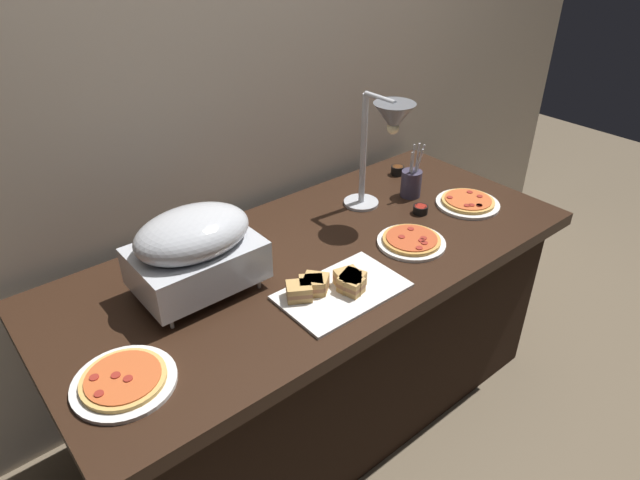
{
  "coord_description": "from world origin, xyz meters",
  "views": [
    {
      "loc": [
        -1.03,
        -1.25,
        1.82
      ],
      "look_at": [
        0.0,
        0.0,
        0.81
      ],
      "focal_mm": 31.18,
      "sensor_mm": 36.0,
      "label": 1
    }
  ],
  "objects_px": {
    "sandwich_platter": "(336,287)",
    "sauce_cup_near": "(421,209)",
    "pizza_plate_center": "(124,381)",
    "pizza_plate_front": "(468,202)",
    "chafing_dish": "(195,248)",
    "sauce_cup_far": "(397,170)",
    "heat_lamp": "(388,128)",
    "utensil_holder": "(411,182)",
    "pizza_plate_raised_stand": "(411,241)"
  },
  "relations": [
    {
      "from": "sandwich_platter",
      "to": "sauce_cup_near",
      "type": "distance_m",
      "value": 0.62
    },
    {
      "from": "pizza_plate_center",
      "to": "pizza_plate_front",
      "type": "bearing_deg",
      "value": 1.82
    },
    {
      "from": "chafing_dish",
      "to": "sauce_cup_far",
      "type": "xyz_separation_m",
      "value": [
        1.11,
        0.2,
        -0.14
      ]
    },
    {
      "from": "chafing_dish",
      "to": "sauce_cup_far",
      "type": "bearing_deg",
      "value": 10.26
    },
    {
      "from": "heat_lamp",
      "to": "pizza_plate_center",
      "type": "bearing_deg",
      "value": -169.54
    },
    {
      "from": "heat_lamp",
      "to": "pizza_plate_front",
      "type": "distance_m",
      "value": 0.5
    },
    {
      "from": "chafing_dish",
      "to": "sauce_cup_far",
      "type": "relative_size",
      "value": 6.54
    },
    {
      "from": "heat_lamp",
      "to": "chafing_dish",
      "type": "bearing_deg",
      "value": 178.51
    },
    {
      "from": "chafing_dish",
      "to": "utensil_holder",
      "type": "xyz_separation_m",
      "value": [
        1.0,
        0.02,
        -0.1
      ]
    },
    {
      "from": "pizza_plate_raised_stand",
      "to": "utensil_holder",
      "type": "distance_m",
      "value": 0.38
    },
    {
      "from": "sauce_cup_near",
      "to": "utensil_holder",
      "type": "relative_size",
      "value": 0.25
    },
    {
      "from": "pizza_plate_front",
      "to": "pizza_plate_center",
      "type": "bearing_deg",
      "value": -178.18
    },
    {
      "from": "pizza_plate_raised_stand",
      "to": "sauce_cup_near",
      "type": "height_order",
      "value": "same"
    },
    {
      "from": "sauce_cup_near",
      "to": "sauce_cup_far",
      "type": "distance_m",
      "value": 0.36
    },
    {
      "from": "heat_lamp",
      "to": "pizza_plate_raised_stand",
      "type": "distance_m",
      "value": 0.41
    },
    {
      "from": "heat_lamp",
      "to": "sauce_cup_near",
      "type": "distance_m",
      "value": 0.37
    },
    {
      "from": "pizza_plate_center",
      "to": "heat_lamp",
      "type": "bearing_deg",
      "value": 10.46
    },
    {
      "from": "sandwich_platter",
      "to": "utensil_holder",
      "type": "distance_m",
      "value": 0.74
    },
    {
      "from": "chafing_dish",
      "to": "sauce_cup_near",
      "type": "bearing_deg",
      "value": -6.63
    },
    {
      "from": "chafing_dish",
      "to": "utensil_holder",
      "type": "relative_size",
      "value": 1.63
    },
    {
      "from": "sauce_cup_far",
      "to": "pizza_plate_center",
      "type": "bearing_deg",
      "value": -163.51
    },
    {
      "from": "pizza_plate_raised_stand",
      "to": "sauce_cup_near",
      "type": "distance_m",
      "value": 0.24
    },
    {
      "from": "chafing_dish",
      "to": "heat_lamp",
      "type": "distance_m",
      "value": 0.81
    },
    {
      "from": "pizza_plate_center",
      "to": "sauce_cup_far",
      "type": "distance_m",
      "value": 1.52
    },
    {
      "from": "sandwich_platter",
      "to": "utensil_holder",
      "type": "relative_size",
      "value": 1.71
    },
    {
      "from": "pizza_plate_front",
      "to": "sandwich_platter",
      "type": "relative_size",
      "value": 0.64
    },
    {
      "from": "utensil_holder",
      "to": "sauce_cup_near",
      "type": "bearing_deg",
      "value": -122.43
    },
    {
      "from": "heat_lamp",
      "to": "sauce_cup_near",
      "type": "xyz_separation_m",
      "value": [
        0.13,
        -0.09,
        -0.34
      ]
    },
    {
      "from": "sandwich_platter",
      "to": "pizza_plate_center",
      "type": "bearing_deg",
      "value": 175.34
    },
    {
      "from": "pizza_plate_raised_stand",
      "to": "sandwich_platter",
      "type": "bearing_deg",
      "value": -173.53
    },
    {
      "from": "chafing_dish",
      "to": "pizza_plate_raised_stand",
      "type": "relative_size",
      "value": 1.55
    },
    {
      "from": "heat_lamp",
      "to": "sauce_cup_near",
      "type": "bearing_deg",
      "value": -34.03
    },
    {
      "from": "sauce_cup_near",
      "to": "sauce_cup_far",
      "type": "bearing_deg",
      "value": 58.0
    },
    {
      "from": "pizza_plate_center",
      "to": "sandwich_platter",
      "type": "xyz_separation_m",
      "value": [
        0.67,
        -0.05,
        0.01
      ]
    },
    {
      "from": "chafing_dish",
      "to": "pizza_plate_raised_stand",
      "type": "distance_m",
      "value": 0.77
    },
    {
      "from": "chafing_dish",
      "to": "pizza_plate_center",
      "type": "xyz_separation_m",
      "value": [
        -0.35,
        -0.23,
        -0.14
      ]
    },
    {
      "from": "chafing_dish",
      "to": "pizza_plate_front",
      "type": "bearing_deg",
      "value": -9.39
    },
    {
      "from": "pizza_plate_center",
      "to": "sauce_cup_far",
      "type": "relative_size",
      "value": 4.58
    },
    {
      "from": "pizza_plate_front",
      "to": "pizza_plate_raised_stand",
      "type": "distance_m",
      "value": 0.4
    },
    {
      "from": "heat_lamp",
      "to": "sauce_cup_far",
      "type": "relative_size",
      "value": 7.97
    },
    {
      "from": "pizza_plate_raised_stand",
      "to": "chafing_dish",
      "type": "bearing_deg",
      "value": 161.51
    },
    {
      "from": "sandwich_platter",
      "to": "sauce_cup_near",
      "type": "bearing_deg",
      "value": 16.7
    },
    {
      "from": "pizza_plate_raised_stand",
      "to": "pizza_plate_front",
      "type": "bearing_deg",
      "value": 8.06
    },
    {
      "from": "sauce_cup_near",
      "to": "heat_lamp",
      "type": "bearing_deg",
      "value": 145.97
    },
    {
      "from": "heat_lamp",
      "to": "sauce_cup_far",
      "type": "xyz_separation_m",
      "value": [
        0.32,
        0.22,
        -0.33
      ]
    },
    {
      "from": "heat_lamp",
      "to": "pizza_plate_center",
      "type": "height_order",
      "value": "heat_lamp"
    },
    {
      "from": "pizza_plate_raised_stand",
      "to": "sauce_cup_far",
      "type": "relative_size",
      "value": 4.22
    },
    {
      "from": "pizza_plate_front",
      "to": "chafing_dish",
      "type": "bearing_deg",
      "value": 170.61
    },
    {
      "from": "pizza_plate_front",
      "to": "sauce_cup_near",
      "type": "xyz_separation_m",
      "value": [
        -0.2,
        0.08,
        0.0
      ]
    },
    {
      "from": "pizza_plate_front",
      "to": "pizza_plate_center",
      "type": "xyz_separation_m",
      "value": [
        -1.46,
        -0.05,
        -0.0
      ]
    }
  ]
}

